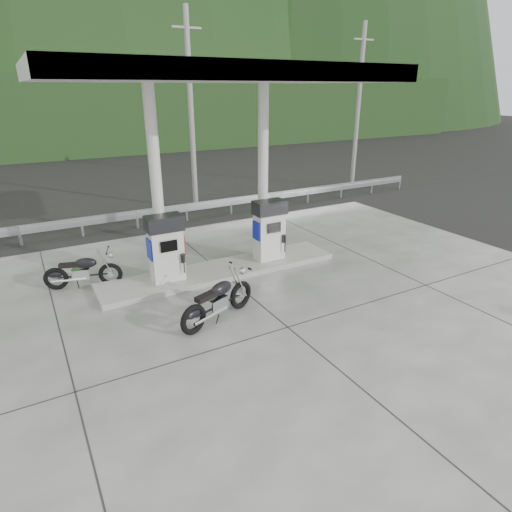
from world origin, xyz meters
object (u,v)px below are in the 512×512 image
gas_pump_left (166,248)px  motorcycle_left (83,272)px  gas_pump_right (269,230)px  motorcycle_right (218,301)px

gas_pump_left → motorcycle_left: size_ratio=0.96×
gas_pump_right → motorcycle_right: gas_pump_right is taller
gas_pump_left → gas_pump_right: (3.20, 0.00, 0.00)m
gas_pump_left → motorcycle_left: gas_pump_left is taller
gas_pump_right → motorcycle_left: size_ratio=0.96×
gas_pump_left → motorcycle_right: size_ratio=0.86×
gas_pump_left → motorcycle_right: gas_pump_left is taller
motorcycle_left → motorcycle_right: size_ratio=0.90×
motorcycle_right → motorcycle_left: bearing=104.8°
gas_pump_right → motorcycle_left: bearing=169.7°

